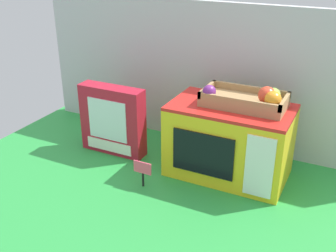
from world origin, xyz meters
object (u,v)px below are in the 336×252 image
at_px(food_groups_crate, 249,99).
at_px(cookie_set_box, 113,120).
at_px(toy_microwave, 229,141).
at_px(price_sign, 143,170).

xyz_separation_m(food_groups_crate, cookie_set_box, (-0.54, -0.05, -0.16)).
distance_m(toy_microwave, cookie_set_box, 0.49).
bearing_deg(food_groups_crate, cookie_set_box, -174.43).
xyz_separation_m(toy_microwave, food_groups_crate, (0.06, 0.01, 0.17)).
bearing_deg(price_sign, cookie_set_box, 143.01).
bearing_deg(price_sign, food_groups_crate, 38.05).
bearing_deg(price_sign, toy_microwave, 42.38).
relative_size(food_groups_crate, cookie_set_box, 1.03).
bearing_deg(toy_microwave, cookie_set_box, -175.37).
xyz_separation_m(cookie_set_box, price_sign, (0.24, -0.18, -0.07)).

